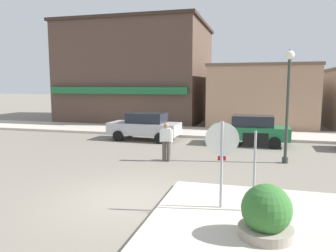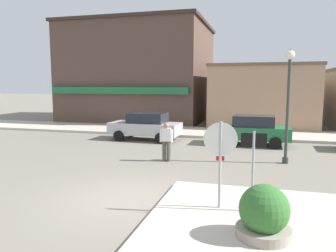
# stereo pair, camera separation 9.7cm
# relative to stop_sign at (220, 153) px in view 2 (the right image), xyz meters

# --- Properties ---
(ground_plane) EXTENTS (160.00, 160.00, 0.00)m
(ground_plane) POSITION_rel_stop_sign_xyz_m (-2.54, 0.28, -1.52)
(ground_plane) COLOR gray
(sidewalk_corner) EXTENTS (6.40, 4.80, 0.15)m
(sidewalk_corner) POSITION_rel_stop_sign_xyz_m (1.66, -0.54, -1.44)
(sidewalk_corner) COLOR beige
(sidewalk_corner) RESTS_ON ground
(kerb_far) EXTENTS (80.00, 4.00, 0.15)m
(kerb_far) POSITION_rel_stop_sign_xyz_m (-2.54, 12.97, -1.44)
(kerb_far) COLOR beige
(kerb_far) RESTS_ON ground
(stop_sign) EXTENTS (0.82, 0.12, 2.30)m
(stop_sign) POSITION_rel_stop_sign_xyz_m (0.00, 0.00, 0.00)
(stop_sign) COLOR #9E9EA3
(stop_sign) RESTS_ON ground
(one_way_sign) EXTENTS (0.60, 0.09, 2.10)m
(one_way_sign) POSITION_rel_stop_sign_xyz_m (0.78, -0.03, -0.19)
(one_way_sign) COLOR #9E9EA3
(one_way_sign) RESTS_ON ground
(planter) EXTENTS (1.10, 1.10, 1.23)m
(planter) POSITION_rel_stop_sign_xyz_m (1.04, -1.35, -0.96)
(planter) COLOR gray
(planter) RESTS_ON ground
(lamp_post) EXTENTS (0.36, 0.36, 4.54)m
(lamp_post) POSITION_rel_stop_sign_xyz_m (1.98, 5.90, 1.44)
(lamp_post) COLOR #333833
(lamp_post) RESTS_ON ground
(parked_car_nearest) EXTENTS (4.07, 2.01, 1.56)m
(parked_car_nearest) POSITION_rel_stop_sign_xyz_m (-5.32, 9.61, -0.71)
(parked_car_nearest) COLOR #B7B7BC
(parked_car_nearest) RESTS_ON ground
(parked_car_second) EXTENTS (4.04, 1.95, 1.56)m
(parked_car_second) POSITION_rel_stop_sign_xyz_m (0.53, 9.63, -0.71)
(parked_car_second) COLOR #1E6B3D
(parked_car_second) RESTS_ON ground
(pedestrian_crossing_near) EXTENTS (0.56, 0.27, 1.61)m
(pedestrian_crossing_near) POSITION_rel_stop_sign_xyz_m (-2.76, 4.92, -0.65)
(pedestrian_crossing_near) COLOR #4C473D
(pedestrian_crossing_near) RESTS_ON ground
(building_corner_shop) EXTENTS (11.82, 10.48, 8.27)m
(building_corner_shop) POSITION_rel_stop_sign_xyz_m (-9.37, 19.95, 2.62)
(building_corner_shop) COLOR brown
(building_corner_shop) RESTS_ON ground
(building_storefront_left_near) EXTENTS (7.50, 7.76, 4.57)m
(building_storefront_left_near) POSITION_rel_stop_sign_xyz_m (1.09, 18.28, 0.77)
(building_storefront_left_near) COLOR tan
(building_storefront_left_near) RESTS_ON ground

